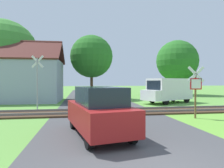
{
  "coord_description": "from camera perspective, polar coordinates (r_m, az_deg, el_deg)",
  "views": [
    {
      "loc": [
        -1.61,
        -4.0,
        1.99
      ],
      "look_at": [
        0.5,
        9.35,
        1.8
      ],
      "focal_mm": 32.0,
      "sensor_mm": 36.0,
      "label": 1
    }
  ],
  "objects": [
    {
      "name": "road_asphalt",
      "position": [
        6.52,
        6.03,
        -16.93
      ],
      "size": [
        6.52,
        80.0,
        0.01
      ],
      "primitive_type": "cube",
      "color": "#424244",
      "rests_on": "ground"
    },
    {
      "name": "rail_track",
      "position": [
        12.6,
        -1.55,
        -8.01
      ],
      "size": [
        60.0,
        2.6,
        0.22
      ],
      "color": "#422D1E",
      "rests_on": "ground"
    },
    {
      "name": "stop_sign_near",
      "position": [
        11.52,
        22.79,
        -1.02
      ],
      "size": [
        0.87,
        0.21,
        2.8
      ],
      "rotation": [
        0.0,
        0.0,
        2.95
      ],
      "color": "brown",
      "rests_on": "ground"
    },
    {
      "name": "crossing_sign_far",
      "position": [
        14.6,
        -20.57,
        1.44
      ],
      "size": [
        0.86,
        0.23,
        3.77
      ],
      "rotation": [
        0.0,
        0.0,
        -0.24
      ],
      "color": "#9E9EA5",
      "rests_on": "ground"
    },
    {
      "name": "house",
      "position": [
        21.52,
        -25.25,
        1.2
      ],
      "size": [
        8.59,
        5.85,
        5.99
      ],
      "rotation": [
        0.0,
        0.0,
        -0.02
      ],
      "color": "#99A3B7",
      "rests_on": "ground"
    },
    {
      "name": "tree_left",
      "position": [
        24.59,
        -28.59,
        7.72
      ],
      "size": [
        7.18,
        7.18,
        8.59
      ],
      "color": "#513823",
      "rests_on": "ground"
    },
    {
      "name": "tree_center",
      "position": [
        22.92,
        -5.86,
        7.8
      ],
      "size": [
        4.8,
        4.8,
        7.2
      ],
      "color": "#513823",
      "rests_on": "ground"
    },
    {
      "name": "tree_far",
      "position": [
        30.52,
        18.09,
        6.25
      ],
      "size": [
        5.96,
        5.96,
        7.9
      ],
      "color": "#513823",
      "rests_on": "ground"
    },
    {
      "name": "mail_truck",
      "position": [
        18.88,
        15.83,
        -1.51
      ],
      "size": [
        5.22,
        3.76,
        2.24
      ],
      "rotation": [
        0.0,
        0.0,
        2.01
      ],
      "color": "white",
      "rests_on": "ground"
    },
    {
      "name": "parked_car",
      "position": [
        7.38,
        -3.81,
        -7.72
      ],
      "size": [
        2.42,
        4.25,
        1.78
      ],
      "rotation": [
        0.0,
        0.0,
        0.21
      ],
      "color": "maroon",
      "rests_on": "ground"
    }
  ]
}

